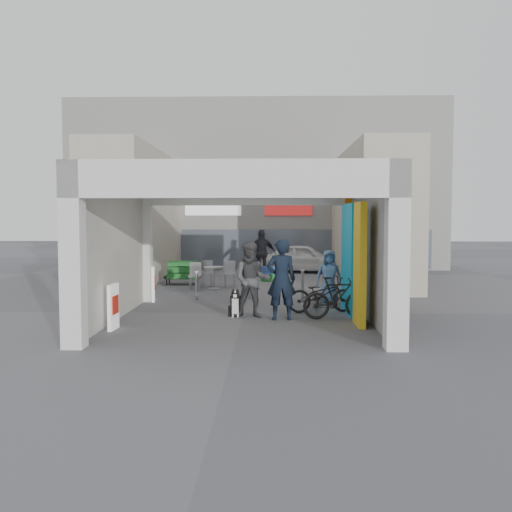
{
  "coord_description": "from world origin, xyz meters",
  "views": [
    {
      "loc": [
        0.69,
        -14.48,
        2.44
      ],
      "look_at": [
        0.28,
        1.0,
        1.4
      ],
      "focal_mm": 40.0,
      "sensor_mm": 36.0,
      "label": 1
    }
  ],
  "objects_px": {
    "man_with_dog": "(281,279)",
    "bicycle_rear": "(337,298)",
    "man_back_turned": "(252,280)",
    "man_elderly": "(329,277)",
    "border_collie": "(236,305)",
    "bicycle_front": "(321,294)",
    "cafe_set": "(211,278)",
    "man_crates": "(262,253)",
    "white_van": "(304,258)",
    "produce_stand": "(182,275)"
  },
  "relations": [
    {
      "from": "produce_stand",
      "to": "border_collie",
      "type": "bearing_deg",
      "value": -78.47
    },
    {
      "from": "man_back_turned",
      "to": "man_elderly",
      "type": "bearing_deg",
      "value": 51.07
    },
    {
      "from": "bicycle_rear",
      "to": "bicycle_front",
      "type": "bearing_deg",
      "value": 7.25
    },
    {
      "from": "cafe_set",
      "to": "produce_stand",
      "type": "xyz_separation_m",
      "value": [
        -1.16,
        1.03,
        0.01
      ]
    },
    {
      "from": "cafe_set",
      "to": "produce_stand",
      "type": "height_order",
      "value": "cafe_set"
    },
    {
      "from": "man_with_dog",
      "to": "white_van",
      "type": "height_order",
      "value": "man_with_dog"
    },
    {
      "from": "man_back_turned",
      "to": "bicycle_rear",
      "type": "distance_m",
      "value": 2.12
    },
    {
      "from": "border_collie",
      "to": "produce_stand",
      "type": "bearing_deg",
      "value": 130.25
    },
    {
      "from": "man_crates",
      "to": "white_van",
      "type": "bearing_deg",
      "value": -139.02
    },
    {
      "from": "border_collie",
      "to": "bicycle_front",
      "type": "bearing_deg",
      "value": 38.33
    },
    {
      "from": "man_back_turned",
      "to": "produce_stand",
      "type": "bearing_deg",
      "value": 114.89
    },
    {
      "from": "cafe_set",
      "to": "white_van",
      "type": "distance_m",
      "value": 6.79
    },
    {
      "from": "produce_stand",
      "to": "man_crates",
      "type": "height_order",
      "value": "man_crates"
    },
    {
      "from": "border_collie",
      "to": "man_crates",
      "type": "height_order",
      "value": "man_crates"
    },
    {
      "from": "man_with_dog",
      "to": "border_collie",
      "type": "bearing_deg",
      "value": -26.47
    },
    {
      "from": "man_back_turned",
      "to": "white_van",
      "type": "bearing_deg",
      "value": 83.62
    },
    {
      "from": "man_back_turned",
      "to": "man_crates",
      "type": "height_order",
      "value": "man_crates"
    },
    {
      "from": "produce_stand",
      "to": "bicycle_rear",
      "type": "distance_m",
      "value": 8.57
    },
    {
      "from": "cafe_set",
      "to": "man_elderly",
      "type": "distance_m",
      "value": 5.18
    },
    {
      "from": "border_collie",
      "to": "man_crates",
      "type": "distance_m",
      "value": 9.73
    },
    {
      "from": "cafe_set",
      "to": "man_crates",
      "type": "distance_m",
      "value": 4.33
    },
    {
      "from": "man_with_dog",
      "to": "produce_stand",
      "type": "bearing_deg",
      "value": -70.25
    },
    {
      "from": "man_elderly",
      "to": "produce_stand",
      "type": "bearing_deg",
      "value": 136.49
    },
    {
      "from": "man_elderly",
      "to": "cafe_set",
      "type": "bearing_deg",
      "value": 136.11
    },
    {
      "from": "white_van",
      "to": "man_crates",
      "type": "bearing_deg",
      "value": 143.16
    },
    {
      "from": "border_collie",
      "to": "bicycle_front",
      "type": "relative_size",
      "value": 0.4
    },
    {
      "from": "man_back_turned",
      "to": "cafe_set",
      "type": "bearing_deg",
      "value": 108.43
    },
    {
      "from": "man_elderly",
      "to": "white_van",
      "type": "relative_size",
      "value": 0.4
    },
    {
      "from": "man_with_dog",
      "to": "man_back_turned",
      "type": "height_order",
      "value": "man_with_dog"
    },
    {
      "from": "cafe_set",
      "to": "man_elderly",
      "type": "bearing_deg",
      "value": -43.41
    },
    {
      "from": "man_crates",
      "to": "white_van",
      "type": "xyz_separation_m",
      "value": [
        1.84,
        1.85,
        -0.33
      ]
    },
    {
      "from": "man_elderly",
      "to": "white_van",
      "type": "bearing_deg",
      "value": 90.67
    },
    {
      "from": "man_with_dog",
      "to": "bicycle_rear",
      "type": "relative_size",
      "value": 1.14
    },
    {
      "from": "bicycle_rear",
      "to": "white_van",
      "type": "bearing_deg",
      "value": -10.16
    },
    {
      "from": "bicycle_front",
      "to": "white_van",
      "type": "distance_m",
      "value": 10.86
    },
    {
      "from": "cafe_set",
      "to": "border_collie",
      "type": "distance_m",
      "value": 5.89
    },
    {
      "from": "produce_stand",
      "to": "white_van",
      "type": "bearing_deg",
      "value": 37.38
    },
    {
      "from": "produce_stand",
      "to": "man_with_dog",
      "type": "bearing_deg",
      "value": -71.86
    },
    {
      "from": "produce_stand",
      "to": "man_back_turned",
      "type": "height_order",
      "value": "man_back_turned"
    },
    {
      "from": "produce_stand",
      "to": "border_collie",
      "type": "xyz_separation_m",
      "value": [
        2.38,
        -6.8,
        -0.06
      ]
    },
    {
      "from": "cafe_set",
      "to": "border_collie",
      "type": "height_order",
      "value": "cafe_set"
    },
    {
      "from": "man_back_turned",
      "to": "bicycle_front",
      "type": "distance_m",
      "value": 2.0
    },
    {
      "from": "bicycle_front",
      "to": "man_crates",
      "type": "bearing_deg",
      "value": 0.06
    },
    {
      "from": "man_with_dog",
      "to": "white_van",
      "type": "xyz_separation_m",
      "value": [
        1.22,
        11.95,
        -0.32
      ]
    },
    {
      "from": "cafe_set",
      "to": "border_collie",
      "type": "xyz_separation_m",
      "value": [
        1.22,
        -5.76,
        -0.05
      ]
    },
    {
      "from": "man_with_dog",
      "to": "man_crates",
      "type": "distance_m",
      "value": 10.12
    },
    {
      "from": "white_van",
      "to": "border_collie",
      "type": "bearing_deg",
      "value": 176.59
    },
    {
      "from": "border_collie",
      "to": "man_back_turned",
      "type": "relative_size",
      "value": 0.38
    },
    {
      "from": "cafe_set",
      "to": "bicycle_rear",
      "type": "distance_m",
      "value": 7.07
    },
    {
      "from": "bicycle_front",
      "to": "man_with_dog",
      "type": "bearing_deg",
      "value": 125.63
    }
  ]
}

